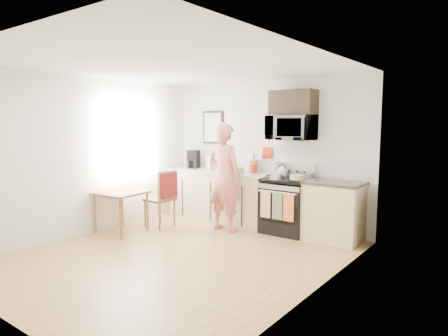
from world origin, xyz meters
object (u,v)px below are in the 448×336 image
Objects in this scene: range at (287,207)px; person at (225,177)px; cake at (297,178)px; chair at (165,191)px; microwave at (292,128)px; dining_table at (121,196)px.

person reaches higher than range.
person reaches higher than cake.
range reaches higher than chair.
range is at bearing -89.94° from microwave.
range is 0.63× the size of person.
microwave is 1.39m from person.
chair is (-1.85, -1.12, -1.11)m from microwave.
range is 2.80m from dining_table.
dining_table is at bearing 42.27° from person.
chair is at bearing 57.40° from dining_table.
range is at bearing 29.00° from chair.
chair reaches higher than dining_table.
microwave is 0.75× the size of chair.
range is 0.60m from cake.
range is 1.53× the size of microwave.
microwave reaches higher than range.
person is (-0.92, -0.63, -0.84)m from microwave.
microwave is 2.79× the size of cake.
range reaches higher than cake.
dining_table is 0.73× the size of chair.
chair is at bearing -151.09° from range.
dining_table is 0.75m from chair.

